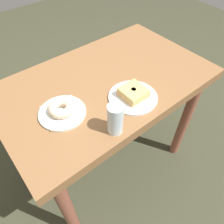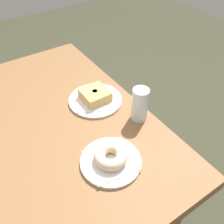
{
  "view_description": "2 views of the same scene",
  "coord_description": "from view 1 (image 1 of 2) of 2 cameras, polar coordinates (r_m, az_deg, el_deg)",
  "views": [
    {
      "loc": [
        -0.49,
        -0.65,
        1.42
      ],
      "look_at": [
        -0.12,
        -0.2,
        0.78
      ],
      "focal_mm": 34.75,
      "sensor_mm": 36.0,
      "label": 1
    },
    {
      "loc": [
        -0.67,
        0.2,
        1.41
      ],
      "look_at": [
        -0.11,
        -0.17,
        0.79
      ],
      "focal_mm": 40.04,
      "sensor_mm": 36.0,
      "label": 2
    }
  ],
  "objects": [
    {
      "name": "donut_glazed_square",
      "position": [
        0.94,
        5.64,
        5.12
      ],
      "size": [
        0.1,
        0.1,
        0.04
      ],
      "color": "tan",
      "rests_on": "napkin_glazed_square"
    },
    {
      "name": "plate_glazed_square",
      "position": [
        0.96,
        5.52,
        3.91
      ],
      "size": [
        0.22,
        0.22,
        0.01
      ],
      "primitive_type": "cylinder",
      "color": "silver",
      "rests_on": "table"
    },
    {
      "name": "napkin_glazed_square",
      "position": [
        0.96,
        5.54,
        4.19
      ],
      "size": [
        0.21,
        0.21,
        0.0
      ],
      "primitive_type": "cube",
      "rotation": [
        0.0,
        0.0,
        -0.46
      ],
      "color": "white",
      "rests_on": "plate_glazed_square"
    },
    {
      "name": "plate_sugar_ring",
      "position": [
        0.91,
        -12.92,
        -0.18
      ],
      "size": [
        0.2,
        0.2,
        0.01
      ],
      "primitive_type": "cylinder",
      "color": "silver",
      "rests_on": "table"
    },
    {
      "name": "water_glass",
      "position": [
        0.79,
        0.87,
        -1.88
      ],
      "size": [
        0.06,
        0.06,
        0.13
      ],
      "primitive_type": "cylinder",
      "color": "silver",
      "rests_on": "table"
    },
    {
      "name": "napkin_sugar_ring",
      "position": [
        0.91,
        -13.0,
        0.12
      ],
      "size": [
        0.17,
        0.17,
        0.0
      ],
      "primitive_type": "cube",
      "rotation": [
        0.0,
        0.0,
        -0.16
      ],
      "color": "white",
      "rests_on": "plate_sugar_ring"
    },
    {
      "name": "ground_plane",
      "position": [
        1.64,
        -1.12,
        -12.29
      ],
      "size": [
        6.0,
        6.0,
        0.0
      ],
      "primitive_type": "plane",
      "color": "#393A27"
    },
    {
      "name": "table",
      "position": [
        1.13,
        -1.6,
        4.17
      ],
      "size": [
        1.04,
        0.64,
        0.75
      ],
      "color": "brown",
      "rests_on": "ground_plane"
    },
    {
      "name": "donut_sugar_ring",
      "position": [
        0.9,
        -13.21,
        0.98
      ],
      "size": [
        0.11,
        0.11,
        0.04
      ],
      "primitive_type": "torus",
      "color": "beige",
      "rests_on": "napkin_sugar_ring"
    }
  ]
}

